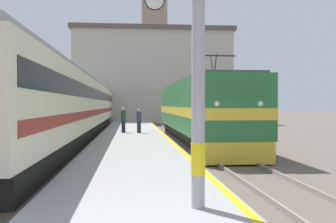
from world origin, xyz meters
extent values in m
plane|color=#60564C|center=(0.00, 30.00, 0.00)|extent=(200.00, 200.00, 0.00)
cube|color=#999999|center=(0.00, 25.00, 0.18)|extent=(4.17, 140.00, 0.36)
cube|color=yellow|center=(1.93, 25.00, 0.37)|extent=(0.20, 140.00, 0.00)
cube|color=#60564C|center=(3.75, 25.00, 0.01)|extent=(2.83, 140.00, 0.02)
cube|color=gray|center=(3.03, 25.00, 0.09)|extent=(0.07, 140.00, 0.14)
cube|color=gray|center=(4.47, 25.00, 0.09)|extent=(0.07, 140.00, 0.14)
cube|color=#60564C|center=(-3.77, 25.00, 0.01)|extent=(2.83, 140.00, 0.02)
cube|color=gray|center=(-4.49, 25.00, 0.09)|extent=(0.07, 140.00, 0.14)
cube|color=gray|center=(-3.05, 25.00, 0.09)|extent=(0.07, 140.00, 0.14)
cube|color=black|center=(3.75, 19.23, 0.45)|extent=(2.46, 15.85, 0.90)
cube|color=#286B38|center=(3.75, 19.23, 2.16)|extent=(2.90, 17.22, 2.53)
cube|color=gold|center=(3.75, 19.23, 1.91)|extent=(2.92, 17.24, 0.44)
cube|color=gold|center=(3.75, 10.77, 0.50)|extent=(2.76, 0.30, 0.81)
cube|color=black|center=(3.75, 10.68, 2.88)|extent=(2.32, 0.12, 0.80)
sphere|color=white|center=(2.95, 10.64, 2.29)|extent=(0.20, 0.20, 0.20)
sphere|color=white|center=(4.55, 10.64, 2.29)|extent=(0.20, 0.20, 0.20)
cube|color=#4C4C51|center=(3.75, 19.23, 3.49)|extent=(2.61, 16.36, 0.12)
cylinder|color=#333333|center=(3.75, 14.57, 4.05)|extent=(0.06, 0.63, 1.03)
cylinder|color=#333333|center=(3.75, 15.27, 4.05)|extent=(0.06, 0.63, 1.03)
cube|color=#262626|center=(3.75, 14.92, 4.55)|extent=(2.03, 0.08, 0.06)
cube|color=black|center=(-3.77, 28.74, 0.45)|extent=(2.47, 47.03, 0.90)
cube|color=beige|center=(-3.77, 28.74, 2.34)|extent=(2.90, 48.99, 2.89)
cube|color=black|center=(-3.77, 28.74, 2.92)|extent=(2.92, 48.01, 0.64)
cube|color=maroon|center=(-3.77, 28.74, 1.77)|extent=(2.92, 48.01, 0.36)
cube|color=gray|center=(-3.77, 28.74, 3.89)|extent=(2.67, 48.99, 0.20)
cylinder|color=yellow|center=(1.12, 3.94, 1.26)|extent=(0.27, 0.27, 0.60)
cylinder|color=#23232D|center=(0.43, 23.07, 0.74)|extent=(0.26, 0.26, 0.76)
cylinder|color=navy|center=(0.43, 23.07, 1.44)|extent=(0.34, 0.34, 0.63)
sphere|color=tan|center=(0.43, 23.07, 1.86)|extent=(0.21, 0.21, 0.21)
cylinder|color=#23232D|center=(-0.61, 23.40, 0.76)|extent=(0.26, 0.26, 0.80)
cylinder|color=#234C33|center=(-0.61, 23.40, 1.50)|extent=(0.34, 0.34, 0.67)
sphere|color=tan|center=(-0.61, 23.40, 1.94)|extent=(0.22, 0.22, 0.22)
cube|color=gray|center=(3.42, 57.05, 10.19)|extent=(3.80, 3.80, 20.38)
cylinder|color=black|center=(3.42, 55.12, 17.72)|extent=(2.96, 0.06, 2.96)
cylinder|color=white|center=(3.42, 55.09, 17.72)|extent=(2.66, 0.10, 2.66)
cube|color=#B7B2A3|center=(2.56, 45.37, 5.50)|extent=(18.84, 6.24, 11.01)
cube|color=#564C47|center=(2.56, 45.37, 11.26)|extent=(19.44, 6.84, 0.50)
camera|label=1|loc=(-0.11, -3.17, 2.26)|focal=42.00mm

